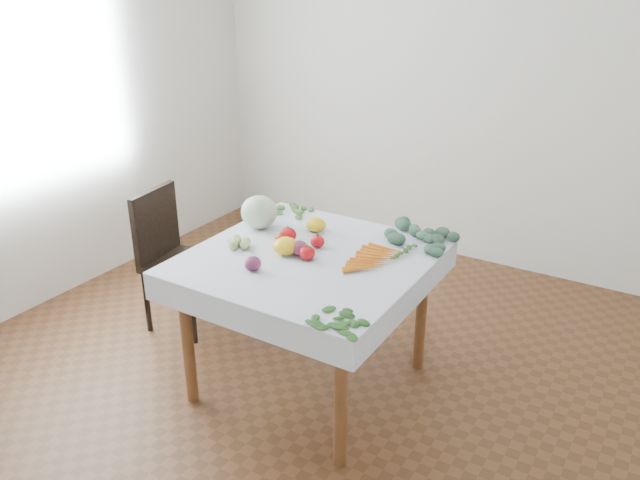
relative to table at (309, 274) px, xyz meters
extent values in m
plane|color=brown|center=(0.00, 0.00, -0.65)|extent=(4.00, 4.00, 0.00)
cube|color=silver|center=(0.00, 2.00, 0.70)|extent=(4.00, 0.04, 2.70)
cube|color=silver|center=(-2.00, 0.00, 0.70)|extent=(0.04, 4.00, 2.70)
cube|color=brown|center=(0.00, 0.00, 0.08)|extent=(1.00, 1.00, 0.04)
cylinder|color=brown|center=(-0.44, -0.44, -0.30)|extent=(0.06, 0.06, 0.71)
cylinder|color=brown|center=(0.44, -0.44, -0.30)|extent=(0.06, 0.06, 0.71)
cylinder|color=brown|center=(-0.44, 0.44, -0.30)|extent=(0.06, 0.06, 0.71)
cylinder|color=brown|center=(0.44, 0.44, -0.30)|extent=(0.06, 0.06, 0.71)
cube|color=white|center=(0.00, 0.00, 0.10)|extent=(1.12, 1.12, 0.01)
cube|color=black|center=(-0.98, 0.12, -0.24)|extent=(0.44, 0.44, 0.04)
cube|color=black|center=(-1.16, 0.10, 0.00)|extent=(0.09, 0.39, 0.43)
cylinder|color=black|center=(-1.13, -0.07, -0.45)|extent=(0.03, 0.03, 0.40)
cylinder|color=black|center=(-0.80, -0.03, -0.45)|extent=(0.03, 0.03, 0.40)
cylinder|color=black|center=(-1.17, 0.26, -0.45)|extent=(0.03, 0.03, 0.40)
cylinder|color=black|center=(-0.84, 0.31, -0.45)|extent=(0.03, 0.03, 0.40)
ellipsoid|color=beige|center=(-0.43, 0.17, 0.19)|extent=(0.23, 0.23, 0.18)
ellipsoid|color=red|center=(-0.18, 0.09, 0.14)|extent=(0.11, 0.11, 0.08)
ellipsoid|color=red|center=(0.02, -0.04, 0.14)|extent=(0.10, 0.10, 0.07)
ellipsoid|color=red|center=(-0.19, 0.05, 0.13)|extent=(0.08, 0.08, 0.06)
ellipsoid|color=red|center=(-0.02, 0.11, 0.13)|extent=(0.08, 0.08, 0.06)
ellipsoid|color=yellow|center=(-0.14, 0.29, 0.14)|extent=(0.13, 0.13, 0.07)
ellipsoid|color=yellow|center=(-0.11, -0.04, 0.15)|extent=(0.15, 0.15, 0.09)
ellipsoid|color=#581936|center=(-0.05, -0.01, 0.14)|extent=(0.09, 0.09, 0.07)
ellipsoid|color=#581936|center=(-0.14, -0.27, 0.14)|extent=(0.10, 0.10, 0.07)
ellipsoid|color=#A5B86A|center=(-0.36, -0.11, 0.12)|extent=(0.05, 0.05, 0.04)
ellipsoid|color=#A5B86A|center=(-0.38, -0.09, 0.12)|extent=(0.05, 0.05, 0.04)
ellipsoid|color=#A5B86A|center=(-0.37, -0.13, 0.12)|extent=(0.05, 0.05, 0.04)
ellipsoid|color=#A5B86A|center=(-0.34, -0.09, 0.12)|extent=(0.05, 0.05, 0.04)
ellipsoid|color=#A5B86A|center=(-0.42, -0.11, 0.12)|extent=(0.05, 0.05, 0.04)
ellipsoid|color=#A5B86A|center=(-0.32, -0.14, 0.12)|extent=(0.05, 0.05, 0.04)
cone|color=orange|center=(0.30, 0.25, 0.12)|extent=(0.20, 0.04, 0.03)
cone|color=orange|center=(0.30, 0.22, 0.12)|extent=(0.20, 0.06, 0.03)
cone|color=orange|center=(0.30, 0.19, 0.12)|extent=(0.20, 0.08, 0.03)
cone|color=orange|center=(0.30, 0.15, 0.12)|extent=(0.20, 0.09, 0.03)
cone|color=orange|center=(0.30, 0.12, 0.12)|extent=(0.20, 0.11, 0.03)
cone|color=orange|center=(0.30, 0.09, 0.12)|extent=(0.19, 0.12, 0.03)
cone|color=orange|center=(0.30, 0.06, 0.12)|extent=(0.18, 0.14, 0.03)
cone|color=orange|center=(0.30, 0.02, 0.12)|extent=(0.18, 0.15, 0.03)
cone|color=orange|center=(0.30, -0.01, 0.12)|extent=(0.17, 0.16, 0.03)
ellipsoid|color=#395D4C|center=(0.43, 0.46, 0.13)|extent=(0.08, 0.08, 0.05)
ellipsoid|color=#395D4C|center=(0.37, 0.46, 0.13)|extent=(0.08, 0.08, 0.05)
ellipsoid|color=#395D4C|center=(0.42, 0.42, 0.13)|extent=(0.08, 0.08, 0.05)
ellipsoid|color=#395D4C|center=(0.43, 0.50, 0.13)|extent=(0.08, 0.08, 0.05)
ellipsoid|color=#395D4C|center=(0.34, 0.43, 0.13)|extent=(0.08, 0.08, 0.05)
ellipsoid|color=#395D4C|center=(0.48, 0.43, 0.13)|extent=(0.08, 0.08, 0.05)
ellipsoid|color=#395D4C|center=(0.36, 0.51, 0.13)|extent=(0.08, 0.08, 0.05)
ellipsoid|color=#395D4C|center=(0.39, 0.37, 0.13)|extent=(0.08, 0.08, 0.05)
ellipsoid|color=#395D4C|center=(0.50, 0.51, 0.13)|extent=(0.08, 0.08, 0.05)
ellipsoid|color=#395D4C|center=(0.28, 0.46, 0.13)|extent=(0.08, 0.08, 0.05)
ellipsoid|color=#395D4C|center=(0.49, 0.37, 0.13)|extent=(0.08, 0.08, 0.05)
ellipsoid|color=#395D4C|center=(0.41, 0.57, 0.13)|extent=(0.08, 0.08, 0.05)
ellipsoid|color=#395D4C|center=(0.30, 0.36, 0.13)|extent=(0.08, 0.08, 0.05)
ellipsoid|color=#395D4C|center=(0.57, 0.46, 0.13)|extent=(0.08, 0.08, 0.05)
ellipsoid|color=#395D4C|center=(0.27, 0.54, 0.13)|extent=(0.08, 0.08, 0.05)
ellipsoid|color=#275A1C|center=(0.45, -0.46, 0.11)|extent=(0.06, 0.03, 0.01)
ellipsoid|color=#275A1C|center=(0.42, -0.44, 0.11)|extent=(0.06, 0.03, 0.01)
ellipsoid|color=#275A1C|center=(0.43, -0.48, 0.11)|extent=(0.06, 0.03, 0.01)
ellipsoid|color=#275A1C|center=(0.46, -0.44, 0.11)|extent=(0.06, 0.03, 0.01)
ellipsoid|color=#275A1C|center=(0.39, -0.46, 0.11)|extent=(0.06, 0.03, 0.01)
ellipsoid|color=#275A1C|center=(0.47, -0.49, 0.11)|extent=(0.06, 0.03, 0.01)
ellipsoid|color=#275A1C|center=(0.43, -0.42, 0.11)|extent=(0.06, 0.03, 0.01)
ellipsoid|color=#275A1C|center=(0.40, -0.50, 0.11)|extent=(0.06, 0.03, 0.01)
ellipsoid|color=#275A1C|center=(0.49, -0.45, 0.11)|extent=(0.06, 0.03, 0.01)
ellipsoid|color=#275A1C|center=(0.37, -0.43, 0.11)|extent=(0.06, 0.03, 0.01)
ellipsoid|color=#275A1C|center=(0.45, -0.52, 0.11)|extent=(0.06, 0.03, 0.01)
ellipsoid|color=#275A1C|center=(0.47, -0.40, 0.11)|extent=(0.06, 0.03, 0.01)
ellipsoid|color=#275A1C|center=(0.35, -0.48, 0.11)|extent=(0.06, 0.03, 0.01)
ellipsoid|color=#275A1C|center=(0.52, -0.49, 0.11)|extent=(0.06, 0.03, 0.01)
ellipsoid|color=#275A1C|center=(0.39, -0.39, 0.11)|extent=(0.06, 0.03, 0.01)
ellipsoid|color=#275A1C|center=(0.40, -0.54, 0.11)|extent=(0.06, 0.03, 0.01)
ellipsoid|color=#275A1C|center=(0.53, -0.41, 0.11)|extent=(0.06, 0.03, 0.01)
ellipsoid|color=#275A1C|center=(0.32, -0.44, 0.11)|extent=(0.06, 0.03, 0.01)
ellipsoid|color=#4C7B38|center=(-0.40, 0.45, 0.11)|extent=(0.05, 0.05, 0.02)
ellipsoid|color=#4C7B38|center=(-0.42, 0.47, 0.11)|extent=(0.05, 0.05, 0.02)
ellipsoid|color=#4C7B38|center=(-0.42, 0.43, 0.11)|extent=(0.05, 0.05, 0.02)
ellipsoid|color=#4C7B38|center=(-0.38, 0.47, 0.11)|extent=(0.05, 0.05, 0.02)
ellipsoid|color=#4C7B38|center=(-0.46, 0.46, 0.11)|extent=(0.05, 0.05, 0.02)
ellipsoid|color=#4C7B38|center=(-0.38, 0.42, 0.11)|extent=(0.05, 0.05, 0.02)
ellipsoid|color=#4C7B38|center=(-0.40, 0.51, 0.11)|extent=(0.05, 0.05, 0.02)
ellipsoid|color=#4C7B38|center=(-0.47, 0.42, 0.11)|extent=(0.05, 0.05, 0.02)
ellipsoid|color=#4C7B38|center=(-0.33, 0.45, 0.11)|extent=(0.05, 0.05, 0.02)
ellipsoid|color=#4C7B38|center=(-0.47, 0.51, 0.11)|extent=(0.05, 0.05, 0.02)
ellipsoid|color=#4C7B38|center=(-0.41, 0.38, 0.11)|extent=(0.05, 0.05, 0.02)
camera|label=1|loc=(1.50, -2.35, 1.40)|focal=35.00mm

